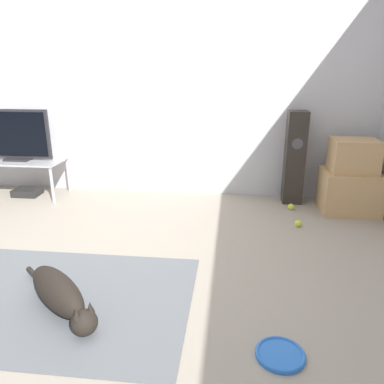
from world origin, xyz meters
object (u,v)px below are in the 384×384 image
tv_stand (20,164)px  tv (16,136)px  cardboard_box_lower (349,192)px  cardboard_box_upper (354,156)px  tennis_ball_by_boxes (298,223)px  frisbee (280,354)px  floor_speaker (295,158)px  tennis_ball_near_speaker (291,207)px  dog (60,294)px  game_console (27,192)px

tv_stand → tv: tv is taller
cardboard_box_lower → cardboard_box_upper: 0.39m
cardboard_box_lower → tennis_ball_by_boxes: 0.78m
tv → frisbee: bearing=-40.1°
frisbee → floor_speaker: 2.56m
tv → tennis_ball_near_speaker: 3.21m
frisbee → cardboard_box_upper: (0.95, 2.27, 0.59)m
dog → game_console: 2.52m
tennis_ball_near_speaker → cardboard_box_upper: bearing=4.5°
frisbee → tv: (-2.78, 2.34, 0.71)m
dog → cardboard_box_upper: cardboard_box_upper is taller
tv → game_console: tv is taller
dog → tv_stand: 2.54m
frisbee → game_console: size_ratio=0.89×
tennis_ball_near_speaker → tennis_ball_by_boxes: bearing=-88.9°
cardboard_box_lower → tennis_ball_near_speaker: cardboard_box_lower is taller
frisbee → tv: tv is taller
frisbee → tv_stand: 3.65m
tv_stand → tv: bearing=90.0°
cardboard_box_lower → cardboard_box_upper: (-0.00, 0.02, 0.39)m
dog → cardboard_box_lower: (2.30, 2.00, 0.10)m
dog → tennis_ball_by_boxes: (1.71, 1.51, -0.09)m
dog → floor_speaker: 2.85m
frisbee → tennis_ball_by_boxes: size_ratio=4.09×
cardboard_box_lower → tennis_ball_by_boxes: bearing=-140.4°
tennis_ball_near_speaker → floor_speaker: bearing=82.7°
game_console → cardboard_box_lower: bearing=-1.6°
tennis_ball_near_speaker → game_console: (-3.10, 0.13, 0.01)m
cardboard_box_upper → game_console: size_ratio=1.50×
frisbee → tennis_ball_by_boxes: bearing=78.3°
cardboard_box_upper → floor_speaker: (-0.56, 0.21, -0.09)m
cardboard_box_upper → cardboard_box_lower: bearing=-83.2°
tv → tennis_ball_by_boxes: 3.27m
tennis_ball_by_boxes → frisbee: bearing=-101.7°
floor_speaker → tv_stand: (-3.17, -0.14, -0.12)m
tennis_ball_by_boxes → tennis_ball_near_speaker: bearing=91.1°
floor_speaker → game_console: floor_speaker is taller
cardboard_box_upper → game_console: cardboard_box_upper is taller
frisbee → tennis_ball_near_speaker: (0.36, 2.22, 0.02)m
game_console → tennis_ball_near_speaker: bearing=-2.4°
game_console → tv_stand: bearing=-158.6°
tv → tennis_ball_near_speaker: tv is taller
cardboard_box_lower → floor_speaker: (-0.56, 0.23, 0.30)m
cardboard_box_upper → floor_speaker: bearing=159.3°
cardboard_box_lower → game_console: 3.70m
tv_stand → tv: 0.34m
tennis_ball_near_speaker → tv_stand: bearing=177.8°
cardboard_box_upper → tennis_ball_by_boxes: cardboard_box_upper is taller
tv_stand → game_console: bearing=21.4°
tennis_ball_near_speaker → dog: bearing=-130.9°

